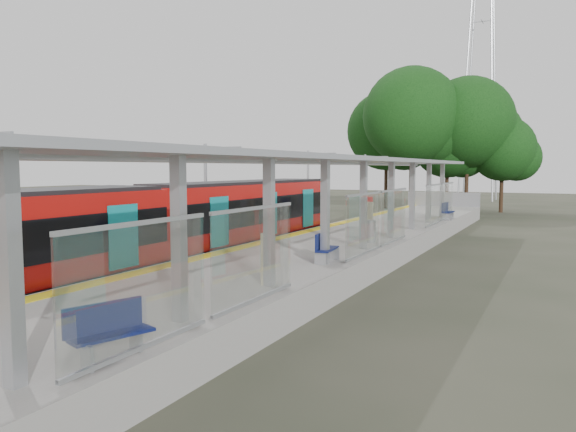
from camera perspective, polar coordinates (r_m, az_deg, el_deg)
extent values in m
cube|color=#59544C|center=(27.49, -4.00, -3.73)|extent=(3.00, 70.00, 0.24)
cube|color=gray|center=(25.49, 4.78, -3.56)|extent=(6.00, 50.00, 1.00)
cube|color=gold|center=(26.45, -0.36, -2.11)|extent=(0.60, 50.00, 0.02)
cube|color=#9EA0A5|center=(49.35, 15.49, 1.66)|extent=(6.00, 0.10, 1.20)
cube|color=black|center=(27.16, -4.34, -2.71)|extent=(2.50, 13.50, 0.70)
cube|color=#A70F0B|center=(26.99, -4.36, 0.66)|extent=(2.65, 13.50, 2.50)
cube|color=black|center=(26.99, -4.36, 0.76)|extent=(2.72, 12.96, 1.20)
cube|color=black|center=(26.93, -4.38, 3.42)|extent=(2.40, 12.82, 0.15)
cube|color=#0C7881|center=(26.34, -1.81, 0.23)|extent=(0.04, 1.30, 2.00)
cylinder|color=black|center=(23.31, -10.28, -4.79)|extent=(2.20, 0.70, 0.70)
cube|color=black|center=(21.28, -14.08, -1.30)|extent=(2.30, 0.80, 2.40)
cube|color=#9EA0A5|center=(9.18, -26.36, -4.97)|extent=(0.25, 0.25, 3.50)
cube|color=#9EA0A5|center=(12.00, -11.01, -2.34)|extent=(0.25, 0.25, 3.50)
cube|color=#9EA0A5|center=(15.35, -1.93, -0.68)|extent=(0.25, 0.25, 3.50)
cube|color=#9EA0A5|center=(18.96, 3.79, 0.37)|extent=(0.25, 0.25, 3.50)
cube|color=#9EA0A5|center=(22.69, 7.66, 1.09)|extent=(0.25, 0.25, 3.50)
cube|color=#9EA0A5|center=(26.51, 10.43, 1.59)|extent=(0.25, 0.25, 3.50)
cube|color=#9EA0A5|center=(30.37, 12.50, 1.97)|extent=(0.25, 0.25, 3.50)
cube|color=#9EA0A5|center=(34.27, 14.10, 2.26)|extent=(0.25, 0.25, 3.50)
cube|color=#9EA0A5|center=(38.18, 15.38, 2.49)|extent=(0.25, 0.25, 3.50)
cube|color=gray|center=(20.91, 4.91, 5.81)|extent=(3.20, 38.00, 0.16)
cylinder|color=#9EA0A5|center=(21.52, 1.05, 5.59)|extent=(0.24, 38.00, 0.24)
cube|color=silver|center=(10.12, -14.69, -6.91)|extent=(0.05, 3.70, 2.20)
cube|color=silver|center=(13.35, -3.34, -3.91)|extent=(0.05, 3.70, 2.20)
cube|color=silver|center=(20.63, 7.71, -0.83)|extent=(0.05, 3.70, 2.20)
cube|color=silver|center=(24.44, 10.71, 0.02)|extent=(0.05, 3.70, 2.20)
cube|color=silver|center=(32.20, 14.54, 1.11)|extent=(0.05, 3.70, 2.20)
cube|color=silver|center=(36.11, 15.84, 1.48)|extent=(0.05, 3.70, 2.20)
cylinder|color=#382316|center=(59.79, 9.92, 3.35)|extent=(0.36, 0.36, 5.40)
sphere|color=#174614|center=(59.90, 9.99, 8.52)|extent=(8.20, 8.20, 8.20)
cylinder|color=#382316|center=(54.61, 12.38, 3.53)|extent=(0.36, 0.36, 6.08)
sphere|color=#174614|center=(54.81, 12.50, 9.90)|extent=(9.25, 9.25, 9.25)
cylinder|color=#382316|center=(56.71, 15.82, 2.68)|extent=(0.36, 0.36, 4.45)
sphere|color=#174614|center=(56.73, 15.93, 7.17)|extent=(6.76, 6.76, 6.76)
cylinder|color=#382316|center=(56.31, 17.69, 3.26)|extent=(0.36, 0.36, 5.70)
sphere|color=#174614|center=(56.46, 17.84, 9.05)|extent=(8.67, 8.67, 8.67)
cylinder|color=#382316|center=(57.23, 20.85, 2.36)|extent=(0.36, 0.36, 4.04)
sphere|color=#174614|center=(57.22, 20.98, 6.41)|extent=(6.14, 6.14, 6.14)
cylinder|color=#9EA0A5|center=(27.35, -8.35, 1.62)|extent=(0.16, 0.16, 5.40)
cube|color=#9EA0A5|center=(26.77, -6.65, 6.92)|extent=(2.00, 0.08, 0.08)
cylinder|color=#9EA0A5|center=(37.83, 2.04, 2.56)|extent=(0.16, 0.16, 5.40)
cube|color=#9EA0A5|center=(37.41, 3.46, 6.36)|extent=(2.00, 0.08, 0.08)
cylinder|color=#9EA0A5|center=(49.01, 7.82, 3.06)|extent=(0.16, 0.16, 5.40)
cube|color=#9EA0A5|center=(48.69, 8.98, 5.97)|extent=(2.00, 0.08, 0.08)
cube|color=#101951|center=(10.14, -17.41, -11.46)|extent=(0.88, 1.48, 0.06)
cube|color=#101951|center=(10.19, -18.24, -9.74)|extent=(0.54, 1.35, 0.52)
cube|color=#9EA0A5|center=(9.82, -19.73, -13.39)|extent=(0.38, 0.18, 0.42)
cube|color=#9EA0A5|center=(10.60, -15.22, -11.91)|extent=(0.38, 0.18, 0.42)
cube|color=#101951|center=(19.43, 4.01, -3.37)|extent=(0.62, 1.54, 0.06)
cube|color=#101951|center=(19.46, 3.47, -2.46)|extent=(0.23, 1.50, 0.55)
cube|color=#9EA0A5|center=(18.91, 3.32, -4.30)|extent=(0.40, 0.11, 0.44)
cube|color=#9EA0A5|center=(20.01, 4.66, -3.80)|extent=(0.40, 0.11, 0.44)
cube|color=#101951|center=(36.72, 15.98, 0.39)|extent=(0.54, 1.60, 0.06)
cube|color=#101951|center=(36.74, 15.67, 0.90)|extent=(0.13, 1.58, 0.58)
cube|color=#9EA0A5|center=(36.12, 15.79, -0.06)|extent=(0.42, 0.08, 0.46)
cube|color=#9EA0A5|center=(37.36, 16.14, 0.09)|extent=(0.42, 0.08, 0.46)
cylinder|color=beige|center=(15.62, -2.10, -4.40)|extent=(0.38, 0.38, 1.44)
cube|color=red|center=(15.51, -2.11, -1.25)|extent=(0.34, 0.12, 0.24)
cylinder|color=beige|center=(28.79, 8.25, -0.10)|extent=(0.40, 0.40, 1.51)
cube|color=red|center=(28.73, 8.27, 1.70)|extent=(0.36, 0.14, 0.25)
cylinder|color=#9EA0A5|center=(24.78, 8.35, -1.53)|extent=(0.58, 0.58, 0.97)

